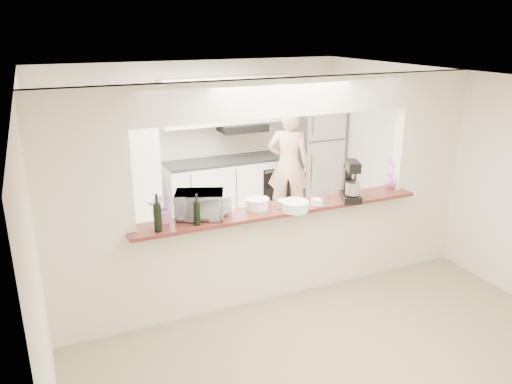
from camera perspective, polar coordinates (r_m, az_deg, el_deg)
floor at (r=6.05m, az=2.48°, el=-11.40°), size 6.00×6.00×0.00m
tile_overlay at (r=7.31m, az=-2.98°, el=-5.82°), size 5.00×2.90×0.01m
partition at (r=5.46m, az=2.69°, el=2.22°), size 5.00×0.15×2.50m
bar_counter at (r=5.78m, az=2.58°, el=-6.46°), size 3.40×0.38×1.09m
kitchen_cabinets at (r=7.98m, az=-7.42°, el=3.55°), size 3.15×0.62×2.25m
refrigerator at (r=8.83m, az=6.80°, el=4.20°), size 0.75×0.70×1.70m
flower_left at (r=5.15m, az=-10.63°, el=-1.74°), size 0.33×0.30×0.34m
wine_bottle_a at (r=4.95m, az=-11.18°, el=-2.81°), size 0.08×0.08×0.39m
wine_bottle_b at (r=5.06m, az=-6.76°, el=-2.41°), size 0.07×0.07×0.33m
toaster_oven at (r=5.26m, az=-6.49°, el=-1.45°), size 0.59×0.50×0.28m
serving_bowls at (r=5.33m, az=-4.34°, el=-1.38°), size 0.34×0.34×0.23m
plate_stack_a at (r=5.49m, az=0.17°, el=-1.34°), size 0.26×0.26×0.12m
plate_stack_b at (r=5.45m, az=4.48°, el=-1.60°), size 0.31×0.31×0.11m
red_bowl at (r=5.58m, az=0.89°, el=-1.29°), size 0.14×0.14×0.07m
tan_bowl at (r=5.57m, az=3.24°, el=-1.31°), size 0.16×0.16×0.08m
utensil_caddy at (r=5.64m, az=7.42°, el=-0.58°), size 0.26×0.18×0.22m
stand_mixer at (r=5.83m, az=10.81°, el=1.08°), size 0.30×0.36×0.47m
flower_right at (r=6.41m, az=15.34°, el=2.09°), size 0.27×0.27×0.36m
person at (r=7.90m, az=3.71°, el=3.04°), size 0.79×0.72×1.82m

